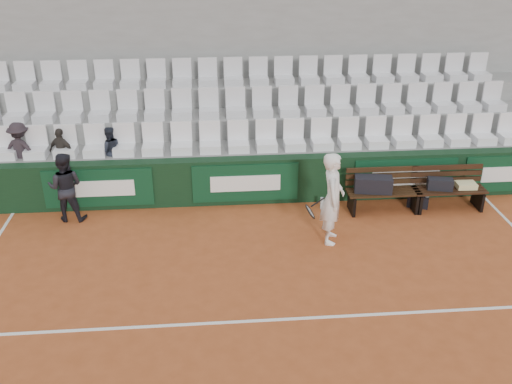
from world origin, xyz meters
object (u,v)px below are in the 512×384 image
bench_right (448,199)px  sports_bag_right (440,184)px  ball_kid (65,187)px  water_bottle_far (426,202)px  spectator_b (59,132)px  sports_bag_left (373,184)px  water_bottle_near (322,203)px  sports_bag_ground (418,200)px  tennis_player (332,198)px  spectator_c (108,130)px  bench_left (383,201)px  spectator_a (17,129)px

bench_right → sports_bag_right: size_ratio=2.99×
ball_kid → sports_bag_right: bearing=-177.5°
water_bottle_far → spectator_b: size_ratio=0.26×
sports_bag_left → sports_bag_right: bearing=-0.3°
water_bottle_near → bench_right: bearing=-4.4°
water_bottle_near → water_bottle_far: size_ratio=0.94×
bench_right → spectator_b: bearing=171.7°
bench_right → sports_bag_ground: size_ratio=3.48×
bench_right → tennis_player: bearing=-158.4°
water_bottle_far → spectator_c: bearing=170.3°
bench_left → tennis_player: tennis_player is taller
bench_right → ball_kid: 7.77m
tennis_player → spectator_a: size_ratio=1.48×
water_bottle_near → water_bottle_far: (2.18, -0.16, 0.01)m
bench_left → ball_kid: 6.40m
bench_right → sports_bag_ground: bench_right is taller
sports_bag_left → sports_bag_ground: size_ratio=1.74×
spectator_a → bench_left: bearing=-172.9°
sports_bag_ground → spectator_c: 6.64m
water_bottle_near → sports_bag_right: bearing=-4.5°
sports_bag_right → water_bottle_far: 0.48m
spectator_b → spectator_c: bearing=-155.8°
bench_left → water_bottle_far: bearing=1.8°
spectator_a → spectator_c: bearing=-164.1°
water_bottle_near → tennis_player: 1.47m
water_bottle_far → water_bottle_near: bearing=175.9°
sports_bag_ground → tennis_player: 2.56m
water_bottle_far → tennis_player: 2.62m
tennis_player → ball_kid: bearing=166.1°
sports_bag_ground → spectator_b: spectator_b is taller
sports_bag_ground → ball_kid: ball_kid is taller
sports_bag_right → water_bottle_near: 2.44m
sports_bag_ground → tennis_player: size_ratio=0.24×
spectator_a → spectator_b: spectator_a is taller
sports_bag_left → spectator_a: 7.35m
ball_kid → bench_left: bearing=-177.7°
water_bottle_near → spectator_c: size_ratio=0.25×
bench_left → tennis_player: size_ratio=0.85×
sports_bag_ground → spectator_c: spectator_c is taller
spectator_a → sports_bag_ground: bearing=-171.0°
sports_bag_left → spectator_c: (-5.38, 1.15, 0.91)m
sports_bag_ground → sports_bag_left: bearing=-172.4°
bench_left → water_bottle_near: (-1.23, 0.19, -0.10)m
sports_bag_right → tennis_player: size_ratio=0.28×
spectator_a → ball_kid: bearing=152.9°
tennis_player → spectator_c: 4.88m
tennis_player → spectator_a: 6.54m
tennis_player → sports_bag_left: bearing=45.0°
bench_left → spectator_a: (-7.42, 1.15, 1.37)m
spectator_b → ball_kid: bearing=127.0°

